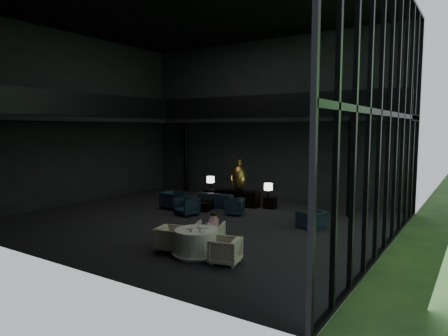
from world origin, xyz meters
The scene contains 35 objects.
floor centered at (0.00, 0.00, 0.00)m, with size 14.00×12.00×0.02m, color black.
ceiling centered at (0.00, 0.00, 8.00)m, with size 14.00×12.00×0.02m, color black.
wall_back centered at (0.00, 6.00, 4.00)m, with size 14.00×0.04×8.00m, color black.
wall_front centered at (0.00, -6.00, 4.00)m, with size 14.00×0.04×8.00m, color black.
wall_left centered at (-7.00, 0.00, 4.00)m, with size 0.04×12.00×8.00m, color black.
curtain_wall centered at (6.95, 0.00, 4.00)m, with size 0.20×12.00×8.00m, color black, non-canonical shape.
mezzanine_left centered at (-6.00, 0.00, 4.00)m, with size 2.00×12.00×0.25m, color black.
mezzanine_back centered at (1.00, 5.00, 4.00)m, with size 12.00×2.00×0.25m, color black.
railing_left centered at (-5.00, 0.00, 4.60)m, with size 0.06×12.00×1.00m, color black.
railing_back centered at (1.00, 4.00, 4.60)m, with size 12.00×0.06×1.00m, color black.
column_nw centered at (-5.00, 5.70, 2.00)m, with size 0.24×0.24×4.00m, color black.
column_ne centered at (4.80, 4.00, 2.00)m, with size 0.24×0.24×4.00m, color black.
console centered at (-0.25, 3.49, 0.35)m, with size 2.22×0.51×0.71m, color black.
bronze_urn centered at (-0.25, 3.66, 1.31)m, with size 0.76×0.76×1.41m.
side_table_left centered at (-1.85, 3.69, 0.31)m, with size 0.56×0.56×0.62m, color black.
table_lamp_left centered at (-1.85, 3.63, 1.06)m, with size 0.37×0.37×0.63m.
side_table_right centered at (1.35, 3.72, 0.26)m, with size 0.48×0.48×0.52m, color black.
table_lamp_right centered at (1.35, 3.53, 0.98)m, with size 0.38×0.38×0.63m.
sofa centered at (-0.78, 2.72, 0.50)m, with size 2.57×0.75×1.00m, color black.
lounge_armchair_west centered at (-2.28, 1.28, 0.46)m, with size 0.90×0.85×0.93m, color black.
lounge_armchair_east centered at (0.72, 1.67, 0.34)m, with size 0.65×0.61×0.67m, color black.
lounge_armchair_south centered at (-0.89, 0.54, 0.44)m, with size 0.85×0.79×0.87m, color black.
window_armchair centered at (4.22, 1.38, 0.37)m, with size 0.84×0.55×0.74m, color black.
coffee_table centered at (-1.02, 1.73, 0.19)m, with size 0.88×0.88×0.39m, color black.
dining_table centered at (2.61, -3.42, 0.33)m, with size 1.41×1.41×0.75m.
dining_chair_north centered at (2.47, -2.59, 0.46)m, with size 0.90×0.84×0.92m, color #C4B29A.
dining_chair_east centered at (3.66, -3.56, 0.38)m, with size 0.74×0.69×0.76m, color beige.
dining_chair_west centered at (1.69, -3.47, 0.40)m, with size 0.78×0.73×0.80m, color #C0B48C.
child centered at (2.56, -2.50, 0.76)m, with size 0.29×0.29×0.62m.
plate_a centered at (2.45, -3.51, 0.76)m, with size 0.22×0.22×0.01m, color white.
plate_b centered at (2.74, -3.20, 0.76)m, with size 0.24×0.24×0.02m, color white.
saucer centered at (2.92, -3.57, 0.76)m, with size 0.16×0.16×0.01m, color white.
coffee_cup centered at (2.85, -3.55, 0.79)m, with size 0.09×0.09×0.07m, color white.
cereal_bowl centered at (2.58, -3.26, 0.79)m, with size 0.16×0.16×0.08m, color white.
cream_pot centered at (2.63, -3.71, 0.79)m, with size 0.07×0.07×0.08m, color #99999E.
Camera 1 is at (9.27, -12.21, 3.59)m, focal length 32.00 mm.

